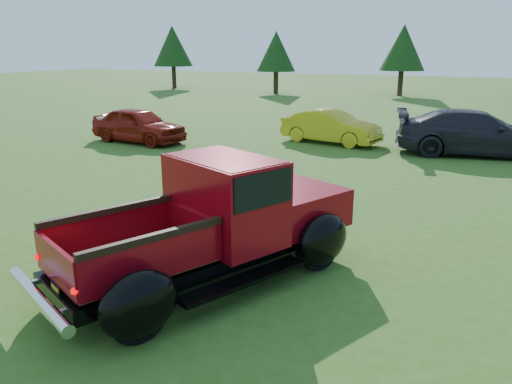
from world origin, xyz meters
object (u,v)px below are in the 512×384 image
at_px(pickup_truck, 226,219).
at_px(show_car_grey, 475,133).
at_px(show_car_red, 138,125).
at_px(show_car_yellow, 331,127).
at_px(tree_mid_left, 403,48).
at_px(tree_west, 276,51).
at_px(tree_far_west, 173,46).

height_order(pickup_truck, show_car_grey, pickup_truck).
relative_size(show_car_red, show_car_yellow, 1.03).
bearing_deg(show_car_yellow, tree_mid_left, 13.38).
bearing_deg(pickup_truck, tree_mid_left, 119.48).
relative_size(tree_west, show_car_yellow, 1.27).
distance_m(show_car_red, show_car_grey, 11.62).
xyz_separation_m(show_car_red, show_car_yellow, (6.45, 2.82, -0.04)).
bearing_deg(show_car_grey, pickup_truck, 153.18).
bearing_deg(pickup_truck, tree_west, 136.06).
xyz_separation_m(tree_far_west, pickup_truck, (21.80, -30.78, -2.66)).
bearing_deg(show_car_yellow, show_car_grey, -79.95).
bearing_deg(tree_mid_left, pickup_truck, -84.96).
relative_size(show_car_yellow, show_car_grey, 0.73).
bearing_deg(tree_west, tree_far_west, 174.29).
bearing_deg(tree_mid_left, show_car_grey, -74.09).
height_order(show_car_red, show_car_yellow, show_car_red).
bearing_deg(tree_west, pickup_truck, -68.38).
height_order(show_car_yellow, show_car_grey, show_car_grey).
relative_size(tree_mid_left, show_car_yellow, 1.38).
bearing_deg(tree_mid_left, tree_far_west, -176.99).
relative_size(pickup_truck, show_car_yellow, 1.43).
xyz_separation_m(tree_mid_left, show_car_grey, (5.86, -20.55, -2.66)).
relative_size(tree_far_west, tree_west, 1.13).
bearing_deg(show_car_yellow, pickup_truck, -160.55).
xyz_separation_m(show_car_red, show_car_grey, (11.28, 2.79, 0.09)).
xyz_separation_m(tree_mid_left, show_car_red, (-5.42, -23.34, -2.75)).
bearing_deg(show_car_grey, show_car_yellow, 77.94).
bearing_deg(pickup_truck, show_car_red, 158.70).
height_order(tree_far_west, tree_mid_left, tree_far_west).
distance_m(pickup_truck, show_car_yellow, 11.41).
xyz_separation_m(tree_west, show_car_red, (3.58, -21.34, -2.48)).
distance_m(tree_west, tree_mid_left, 9.22).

